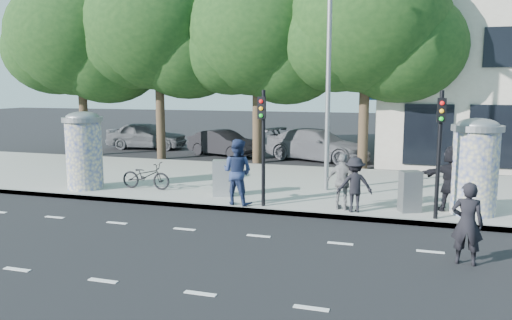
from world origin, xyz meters
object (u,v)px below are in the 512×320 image
(car_left, at_px, (147,135))
(cabinet_left, at_px, (222,178))
(ped_c, at_px, (237,172))
(bicycle, at_px, (146,176))
(ped_f, at_px, (452,178))
(ad_column_right, at_px, (475,164))
(traffic_pole_near, at_px, (263,136))
(ped_d, at_px, (355,185))
(man_road, at_px, (467,223))
(traffic_pole_far, at_px, (440,141))
(ped_e, at_px, (343,182))
(car_right, at_px, (317,145))
(cabinet_right, at_px, (410,191))
(ad_column_left, at_px, (84,148))
(car_mid, at_px, (223,143))
(street_lamp, at_px, (329,51))

(car_left, bearing_deg, cabinet_left, -147.50)
(ped_c, distance_m, bicycle, 3.94)
(ped_f, bearing_deg, ad_column_right, 167.87)
(ped_f, bearing_deg, ped_c, 10.33)
(ad_column_right, xyz_separation_m, traffic_pole_near, (-5.80, -0.91, 0.69))
(ped_d, xyz_separation_m, man_road, (2.62, -3.15, -0.06))
(traffic_pole_far, height_order, cabinet_left, traffic_pole_far)
(ped_e, height_order, man_road, ped_e)
(car_right, bearing_deg, ped_d, -147.53)
(traffic_pole_far, height_order, ped_c, traffic_pole_far)
(traffic_pole_far, relative_size, car_right, 0.64)
(traffic_pole_near, xyz_separation_m, man_road, (5.25, -2.98, -1.36))
(ad_column_right, xyz_separation_m, cabinet_right, (-1.67, -0.29, -0.81))
(ped_f, xyz_separation_m, car_right, (-5.55, 9.57, -0.32))
(ad_column_left, distance_m, car_left, 12.22)
(traffic_pole_near, bearing_deg, cabinet_left, 150.03)
(ped_e, bearing_deg, ped_f, -153.23)
(traffic_pole_near, height_order, ped_d, traffic_pole_near)
(ped_c, xyz_separation_m, man_road, (6.06, -3.04, -0.26))
(car_left, bearing_deg, bicycle, -157.03)
(ped_d, height_order, bicycle, ped_d)
(ped_e, height_order, cabinet_right, ped_e)
(traffic_pole_near, height_order, traffic_pole_far, same)
(ad_column_right, bearing_deg, car_mid, 138.59)
(street_lamp, bearing_deg, cabinet_left, -148.27)
(ped_d, height_order, car_mid, ped_d)
(ped_d, xyz_separation_m, ped_e, (-0.35, 0.14, 0.03))
(ped_d, bearing_deg, ped_f, -176.91)
(ped_e, relative_size, cabinet_left, 1.39)
(ad_column_right, relative_size, ped_f, 1.40)
(cabinet_left, bearing_deg, cabinet_right, -19.31)
(street_lamp, distance_m, man_road, 8.01)
(ped_d, distance_m, man_road, 4.09)
(ad_column_left, xyz_separation_m, man_road, (11.85, -3.69, -0.67))
(traffic_pole_far, height_order, bicycle, traffic_pole_far)
(street_lamp, xyz_separation_m, car_left, (-12.09, 9.36, -4.01))
(traffic_pole_far, xyz_separation_m, cabinet_right, (-0.67, 0.62, -1.50))
(traffic_pole_far, bearing_deg, cabinet_right, 137.33)
(ad_column_right, height_order, bicycle, ad_column_right)
(ped_c, bearing_deg, ped_d, -167.30)
(man_road, xyz_separation_m, cabinet_left, (-6.90, 3.93, -0.13))
(street_lamp, height_order, car_left, street_lamp)
(traffic_pole_near, distance_m, ped_d, 2.95)
(bicycle, height_order, car_mid, car_mid)
(ad_column_left, height_order, ped_e, ad_column_left)
(traffic_pole_far, height_order, car_right, traffic_pole_far)
(traffic_pole_near, relative_size, bicycle, 1.93)
(traffic_pole_near, xyz_separation_m, cabinet_right, (4.13, 0.62, -1.50))
(cabinet_left, bearing_deg, car_mid, 94.57)
(traffic_pole_far, xyz_separation_m, street_lamp, (-3.40, 2.84, 2.56))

